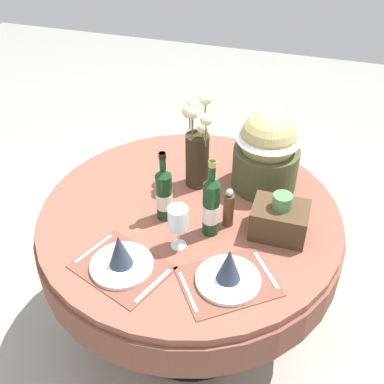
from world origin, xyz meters
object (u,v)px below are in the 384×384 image
dining_table (190,234)px  woven_basket_side_right (279,219)px  wine_bottle_left (164,194)px  gift_tub_back_right (267,145)px  place_setting_right (229,273)px  wine_glass_right (178,219)px  place_setting_left (121,259)px  flower_vase (197,148)px  wine_bottle_right (211,206)px  pepper_mill (229,209)px

dining_table → woven_basket_side_right: size_ratio=5.99×
wine_bottle_left → gift_tub_back_right: gift_tub_back_right is taller
dining_table → place_setting_right: 0.46m
dining_table → woven_basket_side_right: woven_basket_side_right is taller
wine_glass_right → gift_tub_back_right: 0.57m
dining_table → wine_bottle_left: 0.28m
place_setting_left → gift_tub_back_right: bearing=58.5°
place_setting_right → wine_glass_right: size_ratio=2.24×
wine_bottle_left → gift_tub_back_right: (0.36, 0.35, 0.09)m
woven_basket_side_right → flower_vase: bearing=151.0°
dining_table → wine_bottle_right: 0.31m
wine_bottle_left → wine_glass_right: 0.19m
wine_glass_right → wine_bottle_right: bearing=50.2°
place_setting_left → place_setting_right: bearing=7.0°
gift_tub_back_right → woven_basket_side_right: gift_tub_back_right is taller
dining_table → woven_basket_side_right: bearing=-3.7°
dining_table → place_setting_left: 0.46m
gift_tub_back_right → wine_bottle_right: bearing=-111.3°
wine_bottle_left → wine_glass_right: (0.11, -0.15, 0.02)m
flower_vase → woven_basket_side_right: size_ratio=1.93×
flower_vase → woven_basket_side_right: bearing=-29.0°
wine_glass_right → woven_basket_side_right: woven_basket_side_right is taller
place_setting_left → wine_bottle_left: bearing=80.2°
wine_bottle_left → wine_bottle_right: (0.21, -0.03, 0.01)m
wine_glass_right → pepper_mill: bearing=49.5°
place_setting_right → flower_vase: bearing=117.4°
dining_table → pepper_mill: bearing=-10.8°
place_setting_right → gift_tub_back_right: bearing=88.6°
place_setting_right → flower_vase: 0.63m
wine_bottle_right → dining_table: bearing=140.4°
dining_table → wine_glass_right: size_ratio=6.97×
place_setting_left → gift_tub_back_right: gift_tub_back_right is taller
wine_bottle_left → place_setting_right: bearing=-38.7°
flower_vase → gift_tub_back_right: flower_vase is taller
place_setting_right → flower_vase: size_ratio=1.00×
pepper_mill → dining_table: bearing=169.2°
wine_bottle_left → pepper_mill: bearing=6.9°
dining_table → wine_glass_right: bearing=-84.4°
wine_bottle_right → woven_basket_side_right: bearing=15.6°
wine_bottle_right → wine_glass_right: wine_bottle_right is taller
pepper_mill → place_setting_right: bearing=-76.1°
flower_vase → wine_glass_right: flower_vase is taller
flower_vase → gift_tub_back_right: 0.31m
woven_basket_side_right → place_setting_right: bearing=-112.6°
wine_bottle_left → pepper_mill: 0.27m
flower_vase → place_setting_left: bearing=-101.0°
flower_vase → gift_tub_back_right: bearing=15.0°
place_setting_left → flower_vase: flower_vase is taller
pepper_mill → woven_basket_side_right: (0.21, 0.01, -0.01)m
pepper_mill → wine_bottle_right: bearing=-131.7°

